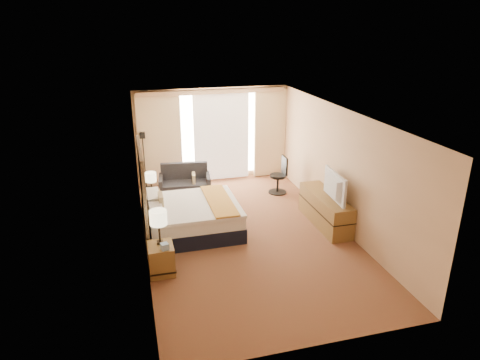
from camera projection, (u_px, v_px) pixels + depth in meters
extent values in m
cube|color=maroon|center=(246.00, 234.00, 9.16)|extent=(4.20, 7.00, 0.02)
cube|color=white|center=(246.00, 114.00, 8.25)|extent=(4.20, 7.00, 0.02)
cube|color=#D5AA82|center=(212.00, 135.00, 11.87)|extent=(4.20, 0.02, 2.60)
cube|color=#D5AA82|center=(319.00, 266.00, 5.54)|extent=(4.20, 0.02, 2.60)
cube|color=#D5AA82|center=(141.00, 186.00, 8.20)|extent=(0.02, 7.00, 2.60)
cube|color=#D5AA82|center=(340.00, 168.00, 9.21)|extent=(0.02, 7.00, 2.60)
cube|color=black|center=(142.00, 184.00, 8.40)|extent=(0.06, 1.85, 1.50)
cube|color=olive|center=(161.00, 259.00, 7.66)|extent=(0.45, 0.52, 0.55)
cube|color=olive|center=(152.00, 205.00, 9.92)|extent=(0.45, 0.52, 0.55)
cube|color=olive|center=(325.00, 210.00, 9.48)|extent=(0.50, 1.80, 0.70)
cube|color=white|center=(221.00, 134.00, 11.90)|extent=(2.30, 0.02, 2.30)
cube|color=#FADEB0|center=(160.00, 141.00, 11.42)|extent=(1.15, 0.09, 2.50)
cube|color=#FADEB0|center=(270.00, 133.00, 12.17)|extent=(0.90, 0.09, 2.50)
cube|color=white|center=(221.00, 136.00, 11.88)|extent=(1.55, 0.04, 2.50)
cube|color=#D5AA82|center=(212.00, 92.00, 11.30)|extent=(4.00, 0.16, 0.12)
cube|color=black|center=(194.00, 224.00, 9.22)|extent=(1.91, 1.73, 0.32)
cube|color=white|center=(193.00, 212.00, 9.12)|extent=(1.87, 1.68, 0.27)
cube|color=white|center=(196.00, 205.00, 9.08)|extent=(1.75, 1.75, 0.06)
cube|color=gold|center=(219.00, 200.00, 9.18)|extent=(0.50, 1.75, 0.04)
cube|color=white|center=(156.00, 212.00, 8.45)|extent=(0.25, 0.71, 0.16)
cube|color=white|center=(153.00, 196.00, 9.21)|extent=(0.25, 0.71, 0.16)
cube|color=beige|center=(161.00, 202.00, 8.85)|extent=(0.09, 0.38, 0.33)
cube|color=#56181C|center=(185.00, 191.00, 11.11)|extent=(1.38, 0.85, 0.23)
cube|color=#2C2B30|center=(185.00, 185.00, 11.00)|extent=(1.27, 0.70, 0.15)
cube|color=#2C2B30|center=(184.00, 172.00, 11.21)|extent=(1.22, 0.27, 0.51)
cube|color=#2C2B30|center=(161.00, 185.00, 10.95)|extent=(0.18, 0.70, 0.42)
cube|color=#2C2B30|center=(208.00, 182.00, 11.11)|extent=(0.18, 0.70, 0.42)
cube|color=beige|center=(194.00, 179.00, 10.97)|extent=(0.11, 0.33, 0.30)
cube|color=black|center=(146.00, 187.00, 11.68)|extent=(0.20, 0.20, 0.02)
cylinder|color=black|center=(144.00, 163.00, 11.44)|extent=(0.03, 0.03, 1.38)
cube|color=black|center=(142.00, 135.00, 11.17)|extent=(0.14, 0.14, 0.16)
cylinder|color=black|center=(277.00, 192.00, 11.34)|extent=(0.48, 0.48, 0.03)
cylinder|color=black|center=(278.00, 184.00, 11.26)|extent=(0.06, 0.06, 0.43)
cylinder|color=black|center=(278.00, 176.00, 11.18)|extent=(0.42, 0.42, 0.07)
cube|color=black|center=(285.00, 165.00, 11.12)|extent=(0.06, 0.38, 0.48)
cube|color=black|center=(160.00, 242.00, 7.62)|extent=(0.11, 0.11, 0.04)
cylinder|color=black|center=(159.00, 232.00, 7.55)|extent=(0.03, 0.03, 0.38)
cylinder|color=#FFF4BF|center=(158.00, 217.00, 7.45)|extent=(0.31, 0.31, 0.26)
cube|color=black|center=(152.00, 193.00, 9.80)|extent=(0.09, 0.09, 0.04)
cylinder|color=black|center=(151.00, 186.00, 9.74)|extent=(0.03, 0.03, 0.31)
cylinder|color=#FFF4BF|center=(151.00, 177.00, 9.66)|extent=(0.25, 0.25, 0.21)
cube|color=#87AAD1|center=(165.00, 246.00, 7.41)|extent=(0.15, 0.15, 0.12)
cube|color=black|center=(150.00, 190.00, 9.95)|extent=(0.21, 0.18, 0.07)
imported|color=black|center=(330.00, 186.00, 9.02)|extent=(0.21, 1.06, 0.61)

